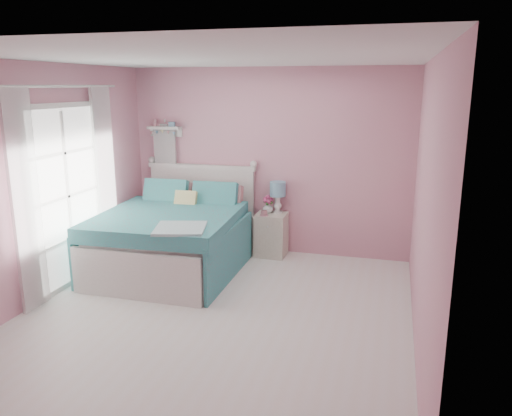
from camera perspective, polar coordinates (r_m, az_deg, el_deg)
The scene contains 13 objects.
floor at distance 5.38m, azimuth -4.72°, elevation -12.13°, with size 4.50×4.50×0.00m, color white.
room_shell at distance 4.89m, azimuth -5.08°, elevation 4.78°, with size 4.50×4.50×4.50m.
bed at distance 6.61m, azimuth -9.32°, elevation -3.41°, with size 1.76×2.16×1.23m.
nightstand at distance 7.04m, azimuth 1.74°, elevation -3.05°, with size 0.42×0.42×0.60m.
table_lamp at distance 6.96m, azimuth 2.50°, elevation 1.92°, with size 0.22×0.22×0.44m.
vase at distance 7.00m, azimuth 1.36°, elevation 0.06°, with size 0.15×0.15×0.15m, color silver.
teacup at distance 6.86m, azimuth 0.93°, elevation -0.60°, with size 0.09×0.09×0.07m, color #BC7E89.
roses at distance 6.97m, azimuth 1.34°, elevation 0.97°, with size 0.14×0.11×0.12m.
wall_shelf at distance 7.48m, azimuth -10.37°, elevation 8.90°, with size 0.50×0.15×0.25m.
hanging_dress at distance 7.51m, azimuth -10.34°, elevation 6.35°, with size 0.34×0.03×0.72m, color white.
french_door at distance 6.28m, azimuth -20.75°, elevation 1.21°, with size 0.04×1.32×2.16m.
curtain_near at distance 5.66m, azimuth -24.82°, elevation 0.61°, with size 0.04×0.40×2.32m, color white.
curtain_far at distance 6.83m, azimuth -16.84°, elevation 3.38°, with size 0.04×0.40×2.32m, color white.
Camera 1 is at (1.71, -4.52, 2.35)m, focal length 35.00 mm.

